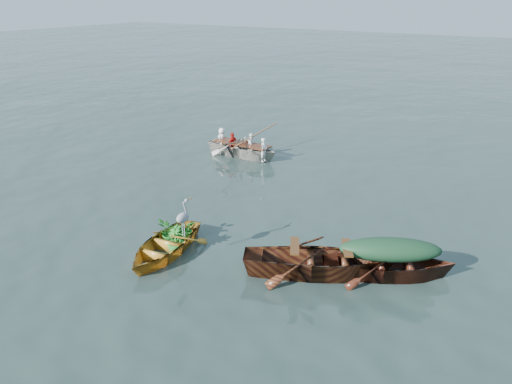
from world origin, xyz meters
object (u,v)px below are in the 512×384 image
at_px(open_wooden_boat, 319,274).
at_px(heron, 183,224).
at_px(yellow_dinghy, 165,254).
at_px(rowed_boat, 242,156).
at_px(green_tarp_boat, 387,277).

distance_m(open_wooden_boat, heron, 3.38).
bearing_deg(yellow_dinghy, heron, 5.19).
xyz_separation_m(open_wooden_boat, rowed_boat, (-6.30, 6.32, 0.00)).
relative_size(green_tarp_boat, rowed_boat, 0.96).
xyz_separation_m(green_tarp_boat, heron, (-4.44, -1.77, 0.91)).
distance_m(rowed_boat, heron, 8.07).
bearing_deg(yellow_dinghy, open_wooden_boat, 8.35).
relative_size(open_wooden_boat, rowed_boat, 1.13).
height_order(yellow_dinghy, open_wooden_boat, open_wooden_boat).
bearing_deg(heron, open_wooden_boat, 8.88).
bearing_deg(yellow_dinghy, green_tarp_boat, 11.47).
xyz_separation_m(yellow_dinghy, open_wooden_boat, (3.63, 1.17, 0.00)).
distance_m(yellow_dinghy, rowed_boat, 7.95).
bearing_deg(rowed_boat, open_wooden_boat, -133.18).
bearing_deg(rowed_boat, green_tarp_boat, -124.20).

